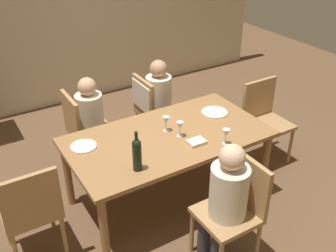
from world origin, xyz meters
The scene contains 18 objects.
ground_plane centered at (0.00, 0.00, 0.00)m, with size 10.00×10.00×0.00m, color brown.
rear_room_partition centered at (0.00, 2.70, 1.35)m, with size 6.40×0.12×2.70m, color beige.
dining_table centered at (0.00, 0.00, 0.66)m, with size 1.85×1.00×0.74m.
chair_far_left centered at (-0.50, 0.88, 0.53)m, with size 0.44×0.44×0.92m.
chair_far_right centered at (0.29, 0.88, 0.59)m, with size 0.46×0.44×0.92m.
chair_near centered at (0.09, -0.88, 0.53)m, with size 0.44×0.44×0.92m.
chair_left_end centered at (-1.31, -0.09, 0.53)m, with size 0.44×0.44×0.92m.
chair_right_end centered at (1.31, 0.09, 0.53)m, with size 0.44×0.44×0.92m.
person_woman_host centered at (-0.39, 0.88, 0.63)m, with size 0.32×0.28×1.08m.
person_man_bearded centered at (0.44, 0.88, 0.64)m, with size 0.34×0.29×1.10m.
person_man_guest centered at (-0.03, -0.88, 0.65)m, with size 0.34×0.30×1.11m.
wine_bottle_tall_green centered at (-0.48, -0.32, 0.89)m, with size 0.07×0.07×0.35m.
wine_glass_near_left centered at (0.09, -0.07, 0.84)m, with size 0.07×0.07×0.15m.
wine_glass_centre centered at (0.36, -0.39, 0.84)m, with size 0.07×0.07×0.15m.
wine_glass_near_right centered at (0.03, 0.08, 0.84)m, with size 0.07×0.07×0.15m.
dinner_plate_host centered at (0.63, 0.13, 0.75)m, with size 0.27×0.27×0.01m, color silver.
dinner_plate_guest_left centered at (-0.73, 0.22, 0.75)m, with size 0.23×0.23×0.01m, color white.
folded_napkin centered at (0.15, -0.25, 0.75)m, with size 0.16×0.12×0.03m, color beige.
Camera 1 is at (-1.60, -2.62, 2.62)m, focal length 41.93 mm.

